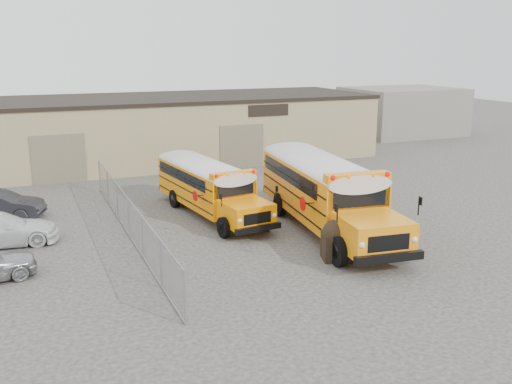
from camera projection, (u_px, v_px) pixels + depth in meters
name	position (u px, v px, depth m)	size (l,w,h in m)	color
ground	(282.00, 240.00, 24.72)	(120.00, 120.00, 0.00)	#312F2D
warehouse	(167.00, 128.00, 42.02)	(30.20, 10.20, 4.67)	tan
chainlink_fence	(129.00, 217.00, 24.94)	(0.07, 18.07, 1.81)	gray
distant_building_right	(402.00, 111.00, 54.62)	(10.00, 8.00, 4.40)	gray
school_bus_left	(167.00, 164.00, 32.99)	(3.36, 9.35, 2.68)	#FE8901
school_bus_right	(277.00, 160.00, 32.42)	(4.14, 11.56, 3.31)	orange
tarp_bundle	(337.00, 239.00, 22.26)	(1.33, 1.26, 1.64)	black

